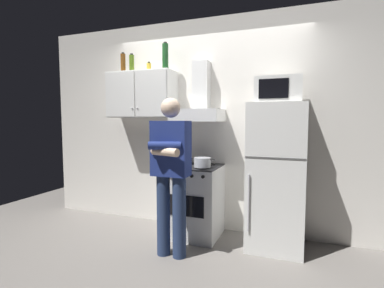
{
  "coord_description": "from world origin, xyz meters",
  "views": [
    {
      "loc": [
        1.12,
        -3.02,
        1.42
      ],
      "look_at": [
        0.0,
        0.0,
        1.15
      ],
      "focal_mm": 27.05,
      "sensor_mm": 36.0,
      "label": 1
    }
  ],
  "objects_px": {
    "refrigerator": "(276,176)",
    "range_hood": "(199,105)",
    "cooking_pot": "(202,162)",
    "bottle_spice_jar": "(149,67)",
    "upper_cabinet": "(142,95)",
    "person_standing": "(171,171)",
    "bottle_beer_brown": "(123,63)",
    "microwave": "(279,90)",
    "bottle_wine_green": "(165,57)",
    "bottle_olive_oil": "(132,64)",
    "stove_oven": "(195,201)"
  },
  "relations": [
    {
      "from": "microwave",
      "to": "person_standing",
      "type": "height_order",
      "value": "microwave"
    },
    {
      "from": "refrigerator",
      "to": "microwave",
      "type": "relative_size",
      "value": 3.33
    },
    {
      "from": "refrigerator",
      "to": "range_hood",
      "type": "bearing_deg",
      "value": 172.45
    },
    {
      "from": "bottle_wine_green",
      "to": "range_hood",
      "type": "bearing_deg",
      "value": 2.03
    },
    {
      "from": "refrigerator",
      "to": "bottle_beer_brown",
      "type": "bearing_deg",
      "value": 176.02
    },
    {
      "from": "cooking_pot",
      "to": "bottle_spice_jar",
      "type": "relative_size",
      "value": 2.43
    },
    {
      "from": "person_standing",
      "to": "bottle_olive_oil",
      "type": "distance_m",
      "value": 1.73
    },
    {
      "from": "upper_cabinet",
      "to": "bottle_beer_brown",
      "type": "bearing_deg",
      "value": 176.61
    },
    {
      "from": "stove_oven",
      "to": "bottle_wine_green",
      "type": "height_order",
      "value": "bottle_wine_green"
    },
    {
      "from": "cooking_pot",
      "to": "stove_oven",
      "type": "bearing_deg",
      "value": 137.51
    },
    {
      "from": "person_standing",
      "to": "bottle_wine_green",
      "type": "distance_m",
      "value": 1.55
    },
    {
      "from": "microwave",
      "to": "bottle_wine_green",
      "type": "height_order",
      "value": "bottle_wine_green"
    },
    {
      "from": "person_standing",
      "to": "bottle_wine_green",
      "type": "relative_size",
      "value": 4.76
    },
    {
      "from": "stove_oven",
      "to": "bottle_spice_jar",
      "type": "height_order",
      "value": "bottle_spice_jar"
    },
    {
      "from": "bottle_spice_jar",
      "to": "bottle_olive_oil",
      "type": "bearing_deg",
      "value": 177.96
    },
    {
      "from": "range_hood",
      "to": "person_standing",
      "type": "relative_size",
      "value": 0.46
    },
    {
      "from": "bottle_spice_jar",
      "to": "bottle_wine_green",
      "type": "bearing_deg",
      "value": -4.45
    },
    {
      "from": "refrigerator",
      "to": "person_standing",
      "type": "xyz_separation_m",
      "value": [
        -1.0,
        -0.61,
        0.1
      ]
    },
    {
      "from": "bottle_wine_green",
      "to": "bottle_spice_jar",
      "type": "height_order",
      "value": "bottle_wine_green"
    },
    {
      "from": "range_hood",
      "to": "bottle_wine_green",
      "type": "bearing_deg",
      "value": -177.97
    },
    {
      "from": "stove_oven",
      "to": "person_standing",
      "type": "height_order",
      "value": "person_standing"
    },
    {
      "from": "microwave",
      "to": "cooking_pot",
      "type": "height_order",
      "value": "microwave"
    },
    {
      "from": "microwave",
      "to": "bottle_olive_oil",
      "type": "relative_size",
      "value": 1.93
    },
    {
      "from": "cooking_pot",
      "to": "bottle_beer_brown",
      "type": "distance_m",
      "value": 1.77
    },
    {
      "from": "upper_cabinet",
      "to": "person_standing",
      "type": "xyz_separation_m",
      "value": [
        0.75,
        -0.73,
        -0.85
      ]
    },
    {
      "from": "refrigerator",
      "to": "upper_cabinet",
      "type": "bearing_deg",
      "value": 175.93
    },
    {
      "from": "bottle_wine_green",
      "to": "cooking_pot",
      "type": "bearing_deg",
      "value": -21.84
    },
    {
      "from": "stove_oven",
      "to": "person_standing",
      "type": "bearing_deg",
      "value": -94.72
    },
    {
      "from": "range_hood",
      "to": "bottle_spice_jar",
      "type": "height_order",
      "value": "bottle_spice_jar"
    },
    {
      "from": "upper_cabinet",
      "to": "stove_oven",
      "type": "relative_size",
      "value": 1.03
    },
    {
      "from": "range_hood",
      "to": "bottle_beer_brown",
      "type": "height_order",
      "value": "bottle_beer_brown"
    },
    {
      "from": "range_hood",
      "to": "bottle_olive_oil",
      "type": "bearing_deg",
      "value": 179.23
    },
    {
      "from": "refrigerator",
      "to": "person_standing",
      "type": "relative_size",
      "value": 0.98
    },
    {
      "from": "bottle_olive_oil",
      "to": "microwave",
      "type": "bearing_deg",
      "value": -3.62
    },
    {
      "from": "bottle_beer_brown",
      "to": "bottle_spice_jar",
      "type": "bearing_deg",
      "value": -1.79
    },
    {
      "from": "microwave",
      "to": "bottle_spice_jar",
      "type": "xyz_separation_m",
      "value": [
        -1.64,
        0.11,
        0.36
      ]
    },
    {
      "from": "person_standing",
      "to": "bottle_olive_oil",
      "type": "xyz_separation_m",
      "value": [
        -0.9,
        0.75,
        1.27
      ]
    },
    {
      "from": "upper_cabinet",
      "to": "person_standing",
      "type": "distance_m",
      "value": 1.35
    },
    {
      "from": "upper_cabinet",
      "to": "microwave",
      "type": "height_order",
      "value": "upper_cabinet"
    },
    {
      "from": "upper_cabinet",
      "to": "bottle_olive_oil",
      "type": "height_order",
      "value": "bottle_olive_oil"
    },
    {
      "from": "cooking_pot",
      "to": "bottle_beer_brown",
      "type": "xyz_separation_m",
      "value": [
        -1.22,
        0.26,
        1.25
      ]
    },
    {
      "from": "person_standing",
      "to": "bottle_olive_oil",
      "type": "relative_size",
      "value": 6.58
    },
    {
      "from": "person_standing",
      "to": "range_hood",
      "type": "bearing_deg",
      "value": 86.09
    },
    {
      "from": "range_hood",
      "to": "bottle_wine_green",
      "type": "xyz_separation_m",
      "value": [
        -0.44,
        -0.02,
        0.62
      ]
    },
    {
      "from": "bottle_olive_oil",
      "to": "upper_cabinet",
      "type": "bearing_deg",
      "value": -5.22
    },
    {
      "from": "microwave",
      "to": "person_standing",
      "type": "relative_size",
      "value": 0.29
    },
    {
      "from": "range_hood",
      "to": "microwave",
      "type": "distance_m",
      "value": 0.97
    },
    {
      "from": "refrigerator",
      "to": "bottle_spice_jar",
      "type": "bearing_deg",
      "value": 175.49
    },
    {
      "from": "microwave",
      "to": "cooking_pot",
      "type": "distance_m",
      "value": 1.16
    },
    {
      "from": "stove_oven",
      "to": "cooking_pot",
      "type": "height_order",
      "value": "cooking_pot"
    }
  ]
}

